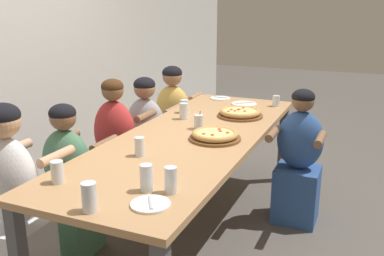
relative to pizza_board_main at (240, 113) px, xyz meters
The scene contains 23 objects.
ground_plane 1.06m from the pizza_board_main, 165.05° to the left, with size 18.00×18.00×0.00m, color #514C47.
restaurant_back_panel 2.09m from the pizza_board_main, 108.97° to the left, with size 10.00×0.06×3.20m, color silver.
dining_table 0.66m from the pizza_board_main, 165.05° to the left, with size 2.73×0.94×0.80m.
pizza_board_main is the anchor object (origin of this frame).
pizza_board_second 0.68m from the pizza_board_main, behind, with size 0.36×0.36×0.06m.
empty_plate_a 1.75m from the pizza_board_main, behind, with size 0.19×0.19×0.02m.
empty_plate_b 0.71m from the pizza_board_main, 33.17° to the left, with size 0.20×0.20×0.02m.
empty_plate_c 0.46m from the pizza_board_main, 12.37° to the left, with size 0.24×0.24×0.02m.
cocktail_glass_blue 0.51m from the pizza_board_main, 159.06° to the left, with size 0.07×0.07×0.14m.
drinking_glass_a 1.61m from the pizza_board_main, behind, with size 0.07×0.07×0.14m.
drinking_glass_b 0.53m from the pizza_board_main, 21.56° to the right, with size 0.07×0.07×0.10m.
drinking_glass_c 1.91m from the pizza_board_main, behind, with size 0.07×0.07×0.14m.
drinking_glass_d 1.77m from the pizza_board_main, 164.29° to the left, with size 0.07×0.07×0.12m.
drinking_glass_e 1.21m from the pizza_board_main, 166.06° to the left, with size 0.06×0.06×0.12m.
drinking_glass_f 0.48m from the pizza_board_main, 122.45° to the left, with size 0.07×0.07×0.13m.
drinking_glass_g 0.49m from the pizza_board_main, 97.27° to the left, with size 0.08×0.08×0.11m.
drinking_glass_h 1.59m from the pizza_board_main, behind, with size 0.06×0.06×0.14m.
diner_far_right 1.04m from the pizza_board_main, 60.82° to the left, with size 0.51×0.40×1.12m.
diner_far_midright 0.93m from the pizza_board_main, 95.56° to the left, with size 0.51×0.40×1.09m.
diner_far_left 1.90m from the pizza_board_main, 152.73° to the left, with size 0.51×0.40×1.19m.
diner_far_midleft 1.50m from the pizza_board_main, 143.90° to the left, with size 0.51×0.40×1.08m.
diner_near_midright 0.63m from the pizza_board_main, 101.42° to the right, with size 0.51×0.40×1.09m.
diner_far_center 1.09m from the pizza_board_main, 124.22° to the left, with size 0.51×0.40×1.16m.
Camera 1 is at (-2.72, -1.17, 1.71)m, focal length 40.00 mm.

